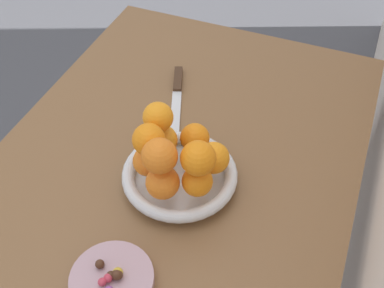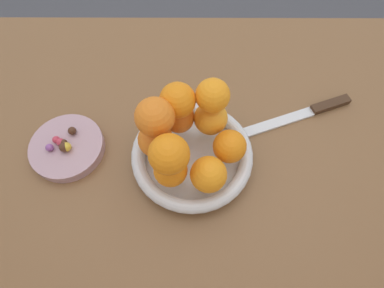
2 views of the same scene
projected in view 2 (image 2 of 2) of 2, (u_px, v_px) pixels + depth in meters
ground_plane at (200, 227)px, 1.26m from camera, size 6.00×6.00×0.00m
dining_table at (207, 162)px, 0.69m from camera, size 1.10×0.76×0.74m
fruit_bowl at (192, 155)px, 0.58m from camera, size 0.23×0.23×0.04m
candy_dish at (67, 147)px, 0.60m from camera, size 0.14×0.14×0.02m
orange_0 at (208, 174)px, 0.50m from camera, size 0.06×0.06×0.06m
orange_1 at (230, 146)px, 0.53m from camera, size 0.06×0.06×0.06m
orange_2 at (212, 118)px, 0.56m from camera, size 0.06×0.06×0.06m
orange_3 at (179, 117)px, 0.56m from camera, size 0.06×0.06×0.06m
orange_4 at (156, 140)px, 0.54m from camera, size 0.06×0.06×0.06m
orange_5 at (171, 170)px, 0.51m from camera, size 0.06×0.06×0.06m
orange_6 at (178, 100)px, 0.50m from camera, size 0.06×0.06×0.06m
orange_7 at (213, 96)px, 0.51m from camera, size 0.06×0.06×0.06m
orange_8 at (169, 154)px, 0.46m from camera, size 0.07×0.07×0.07m
orange_9 at (155, 117)px, 0.48m from camera, size 0.07×0.07×0.07m
candy_ball_0 at (72, 131)px, 0.59m from camera, size 0.02×0.02×0.02m
candy_ball_1 at (64, 147)px, 0.57m from camera, size 0.02×0.02×0.02m
candy_ball_2 at (56, 140)px, 0.58m from camera, size 0.01×0.01×0.01m
candy_ball_3 at (50, 148)px, 0.58m from camera, size 0.02×0.02×0.02m
candy_ball_4 at (64, 143)px, 0.58m from camera, size 0.01×0.01×0.01m
candy_ball_5 at (61, 142)px, 0.58m from camera, size 0.02×0.02×0.02m
candy_ball_6 at (67, 147)px, 0.57m from camera, size 0.02×0.02×0.02m
knife at (305, 113)px, 0.64m from camera, size 0.25×0.11×0.01m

